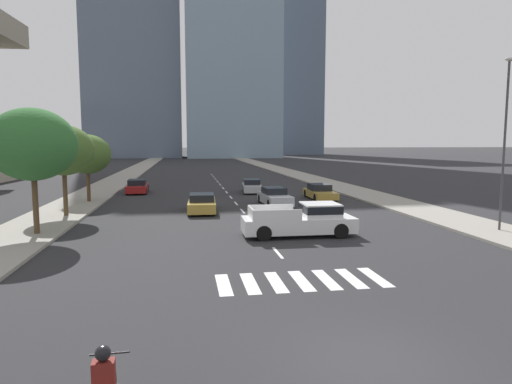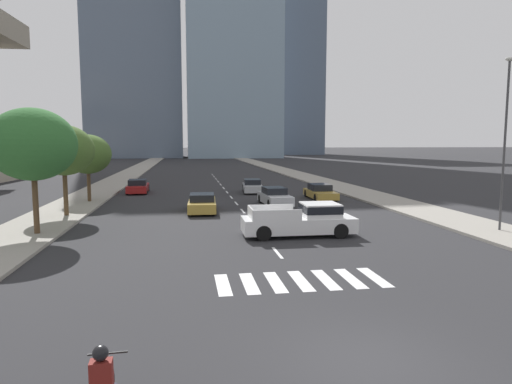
# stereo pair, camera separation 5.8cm
# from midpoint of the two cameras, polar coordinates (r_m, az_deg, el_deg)

# --- Properties ---
(ground_plane) EXTENTS (800.00, 800.00, 0.00)m
(ground_plane) POSITION_cam_midpoint_polar(r_m,az_deg,el_deg) (10.71, 14.19, -20.30)
(ground_plane) COLOR #28282B
(sidewalk_east) EXTENTS (4.00, 260.00, 0.15)m
(sidewalk_east) POSITION_cam_midpoint_polar(r_m,az_deg,el_deg) (42.26, 13.47, -0.20)
(sidewalk_east) COLOR gray
(sidewalk_east) RESTS_ON ground
(sidewalk_west) EXTENTS (4.00, 260.00, 0.15)m
(sidewalk_west) POSITION_cam_midpoint_polar(r_m,az_deg,el_deg) (39.94, -21.08, -0.83)
(sidewalk_west) COLOR gray
(sidewalk_west) RESTS_ON ground
(crosswalk_near) EXTENTS (5.85, 2.34, 0.01)m
(crosswalk_near) POSITION_cam_midpoint_polar(r_m,az_deg,el_deg) (15.84, 5.71, -11.20)
(crosswalk_near) COLOR silver
(crosswalk_near) RESTS_ON ground
(lane_divider_center) EXTENTS (0.14, 50.00, 0.01)m
(lane_divider_center) POSITION_cam_midpoint_polar(r_m,az_deg,el_deg) (43.03, -3.82, -0.02)
(lane_divider_center) COLOR silver
(lane_divider_center) RESTS_ON ground
(pickup_truck) EXTENTS (5.75, 2.10, 1.67)m
(pickup_truck) POSITION_cam_midpoint_polar(r_m,az_deg,el_deg) (23.02, 6.07, -3.59)
(pickup_truck) COLOR silver
(pickup_truck) RESTS_ON ground
(sedan_red_0) EXTENTS (1.97, 4.59, 1.29)m
(sedan_red_0) POSITION_cam_midpoint_polar(r_m,az_deg,el_deg) (43.76, -14.94, 0.66)
(sedan_red_0) COLOR maroon
(sedan_red_0) RESTS_ON ground
(sedan_gold_1) EXTENTS (1.93, 4.70, 1.27)m
(sedan_gold_1) POSITION_cam_midpoint_polar(r_m,az_deg,el_deg) (38.15, 8.12, -0.02)
(sedan_gold_1) COLOR #B28E38
(sedan_gold_1) RESTS_ON ground
(sedan_gold_2) EXTENTS (2.06, 4.76, 1.29)m
(sedan_gold_2) POSITION_cam_midpoint_polar(r_m,az_deg,el_deg) (30.95, -6.97, -1.45)
(sedan_gold_2) COLOR #B28E38
(sedan_gold_2) RESTS_ON ground
(sedan_silver_3) EXTENTS (2.02, 4.68, 1.35)m
(sedan_silver_3) POSITION_cam_midpoint_polar(r_m,az_deg,el_deg) (34.17, 2.33, -0.63)
(sedan_silver_3) COLOR #B7BABF
(sedan_silver_3) RESTS_ON ground
(sedan_silver_4) EXTENTS (2.10, 4.44, 1.26)m
(sedan_silver_4) POSITION_cam_midpoint_polar(r_m,az_deg,el_deg) (42.74, -0.56, 0.72)
(sedan_silver_4) COLOR #B7BABF
(sedan_silver_4) RESTS_ON ground
(street_lamp_east) EXTENTS (0.50, 0.24, 8.95)m
(street_lamp_east) POSITION_cam_midpoint_polar(r_m,az_deg,el_deg) (26.71, 29.16, 6.56)
(street_lamp_east) COLOR #3F3F42
(street_lamp_east) RESTS_ON sidewalk_east
(street_tree_nearest) EXTENTS (4.29, 4.29, 6.35)m
(street_tree_nearest) POSITION_cam_midpoint_polar(r_m,az_deg,el_deg) (25.09, -26.73, 5.44)
(street_tree_nearest) COLOR #4C3823
(street_tree_nearest) RESTS_ON sidewalk_west
(street_tree_second) EXTENTS (3.74, 3.74, 5.73)m
(street_tree_second) POSITION_cam_midpoint_polar(r_m,az_deg,el_deg) (30.62, -23.45, 4.90)
(street_tree_second) COLOR #4C3823
(street_tree_second) RESTS_ON sidewalk_west
(street_tree_third) EXTENTS (3.62, 3.62, 5.25)m
(street_tree_third) POSITION_cam_midpoint_polar(r_m,az_deg,el_deg) (37.38, -20.80, 4.53)
(street_tree_third) COLOR #4C3823
(street_tree_third) RESTS_ON sidewalk_west
(office_tower_left_skyline) EXTENTS (28.70, 20.10, 98.00)m
(office_tower_left_skyline) POSITION_cam_midpoint_polar(r_m,az_deg,el_deg) (154.18, -15.54, 22.60)
(office_tower_left_skyline) COLOR slate
(office_tower_left_skyline) RESTS_ON ground
(office_tower_right_skyline) EXTENTS (20.93, 22.09, 91.35)m
(office_tower_right_skyline) POSITION_cam_midpoint_polar(r_m,az_deg,el_deg) (187.22, 4.59, 17.19)
(office_tower_right_skyline) COLOR slate
(office_tower_right_skyline) RESTS_ON ground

